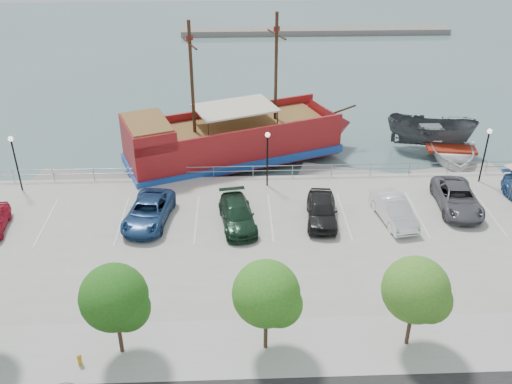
{
  "coord_description": "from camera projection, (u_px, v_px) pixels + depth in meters",
  "views": [
    {
      "loc": [
        -2.27,
        -30.57,
        20.51
      ],
      "look_at": [
        -1.0,
        2.0,
        2.0
      ],
      "focal_mm": 40.0,
      "sensor_mm": 36.0,
      "label": 1
    }
  ],
  "objects": [
    {
      "name": "ground",
      "position": [
        272.0,
        247.0,
        37.26
      ],
      "size": [
        160.0,
        160.0,
        0.0
      ],
      "primitive_type": "plane",
      "color": "#4B6868"
    },
    {
      "name": "sidewalk",
      "position": [
        286.0,
        347.0,
        28.07
      ],
      "size": [
        100.0,
        4.0,
        0.05
      ],
      "primitive_type": "cube",
      "color": "#A5A49F",
      "rests_on": "land_slab"
    },
    {
      "name": "seawall_railing",
      "position": [
        266.0,
        171.0,
        43.29
      ],
      "size": [
        50.0,
        0.06,
        1.0
      ],
      "color": "gray",
      "rests_on": "land_slab"
    },
    {
      "name": "far_shore",
      "position": [
        316.0,
        31.0,
        85.19
      ],
      "size": [
        40.0,
        3.0,
        0.8
      ],
      "primitive_type": "cube",
      "color": "slate",
      "rests_on": "ground"
    },
    {
      "name": "pirate_ship",
      "position": [
        250.0,
        139.0,
        47.02
      ],
      "size": [
        20.44,
        12.04,
        12.71
      ],
      "rotation": [
        0.0,
        0.0,
        0.36
      ],
      "color": "maroon",
      "rests_on": "ground"
    },
    {
      "name": "patrol_boat",
      "position": [
        430.0,
        135.0,
        49.33
      ],
      "size": [
        8.04,
        5.23,
        2.91
      ],
      "primitive_type": "imported",
      "rotation": [
        0.0,
        0.0,
        1.22
      ],
      "color": "#3D4144",
      "rests_on": "ground"
    },
    {
      "name": "speedboat",
      "position": [
        451.0,
        153.0,
        47.84
      ],
      "size": [
        6.35,
        8.15,
        1.54
      ],
      "primitive_type": "imported",
      "rotation": [
        0.0,
        0.0,
        -0.15
      ],
      "color": "white",
      "rests_on": "ground"
    },
    {
      "name": "dock_west",
      "position": [
        85.0,
        181.0,
        44.67
      ],
      "size": [
        8.08,
        3.8,
        0.45
      ],
      "primitive_type": "cube",
      "rotation": [
        0.0,
        0.0,
        -0.21
      ],
      "color": "gray",
      "rests_on": "ground"
    },
    {
      "name": "dock_mid",
      "position": [
        347.0,
        176.0,
        45.37
      ],
      "size": [
        7.84,
        4.37,
        0.43
      ],
      "primitive_type": "cube",
      "rotation": [
        0.0,
        0.0,
        -0.31
      ],
      "color": "gray",
      "rests_on": "ground"
    },
    {
      "name": "dock_east",
      "position": [
        456.0,
        174.0,
        45.67
      ],
      "size": [
        7.45,
        3.33,
        0.41
      ],
      "primitive_type": "cube",
      "rotation": [
        0.0,
        0.0,
        0.18
      ],
      "color": "gray",
      "rests_on": "ground"
    },
    {
      "name": "fire_hydrant",
      "position": [
        80.0,
        359.0,
        26.87
      ],
      "size": [
        0.23,
        0.23,
        0.66
      ],
      "rotation": [
        0.0,
        0.0,
        0.17
      ],
      "color": "gold",
      "rests_on": "sidewalk"
    },
    {
      "name": "lamp_post_left",
      "position": [
        14.0,
        154.0,
        40.36
      ],
      "size": [
        0.36,
        0.36,
        4.28
      ],
      "color": "black",
      "rests_on": "land_slab"
    },
    {
      "name": "lamp_post_mid",
      "position": [
        267.0,
        150.0,
        40.96
      ],
      "size": [
        0.36,
        0.36,
        4.28
      ],
      "color": "black",
      "rests_on": "land_slab"
    },
    {
      "name": "lamp_post_right",
      "position": [
        486.0,
        146.0,
        41.5
      ],
      "size": [
        0.36,
        0.36,
        4.28
      ],
      "color": "black",
      "rests_on": "land_slab"
    },
    {
      "name": "tree_c",
      "position": [
        117.0,
        300.0,
        26.12
      ],
      "size": [
        3.3,
        3.2,
        5.0
      ],
      "color": "#473321",
      "rests_on": "sidewalk"
    },
    {
      "name": "tree_d",
      "position": [
        269.0,
        296.0,
        26.36
      ],
      "size": [
        3.3,
        3.2,
        5.0
      ],
      "color": "#473321",
      "rests_on": "sidewalk"
    },
    {
      "name": "tree_e",
      "position": [
        419.0,
        292.0,
        26.59
      ],
      "size": [
        3.3,
        3.2,
        5.0
      ],
      "color": "#473321",
      "rests_on": "sidewalk"
    },
    {
      "name": "parked_car_c",
      "position": [
        148.0,
        212.0,
        37.67
      ],
      "size": [
        3.38,
        5.91,
        1.55
      ],
      "primitive_type": "imported",
      "rotation": [
        0.0,
        0.0,
        -0.15
      ],
      "color": "navy",
      "rests_on": "land_slab"
    },
    {
      "name": "parked_car_d",
      "position": [
        237.0,
        215.0,
        37.38
      ],
      "size": [
        2.81,
        5.4,
        1.49
      ],
      "primitive_type": "imported",
      "rotation": [
        0.0,
        0.0,
        0.14
      ],
      "color": "black",
      "rests_on": "land_slab"
    },
    {
      "name": "parked_car_e",
      "position": [
        322.0,
        210.0,
        37.77
      ],
      "size": [
        2.44,
        5.04,
        1.66
      ],
      "primitive_type": "imported",
      "rotation": [
        0.0,
        0.0,
        -0.1
      ],
      "color": "black",
      "rests_on": "land_slab"
    },
    {
      "name": "parked_car_f",
      "position": [
        394.0,
        210.0,
        37.8
      ],
      "size": [
        2.43,
        5.01,
        1.58
      ],
      "primitive_type": "imported",
      "rotation": [
        0.0,
        0.0,
        0.16
      ],
      "color": "white",
      "rests_on": "land_slab"
    },
    {
      "name": "parked_car_g",
      "position": [
        457.0,
        198.0,
        39.2
      ],
      "size": [
        3.03,
        5.84,
        1.57
      ],
      "primitive_type": "imported",
      "rotation": [
        0.0,
        0.0,
        -0.07
      ],
      "color": "#57565C",
      "rests_on": "land_slab"
    }
  ]
}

